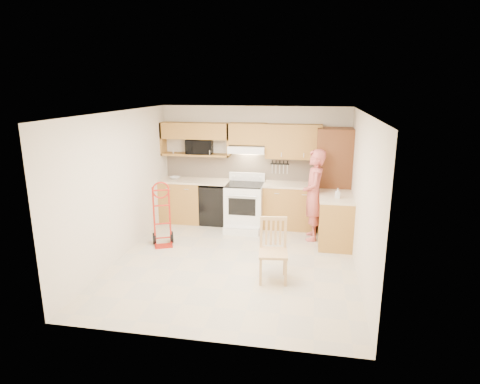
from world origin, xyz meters
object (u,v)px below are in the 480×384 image
(hand_truck, at_px, (162,217))
(dining_chair, at_px, (273,251))
(person, at_px, (314,195))
(microwave, at_px, (200,147))
(range, at_px, (244,203))

(hand_truck, bearing_deg, dining_chair, -49.82)
(person, distance_m, dining_chair, 2.03)
(microwave, xyz_separation_m, person, (2.45, -0.74, -0.76))
(range, bearing_deg, hand_truck, -139.15)
(range, height_order, person, person)
(range, xyz_separation_m, person, (1.40, -0.32, 0.32))
(microwave, xyz_separation_m, range, (1.04, -0.42, -1.08))
(hand_truck, height_order, dining_chair, hand_truck)
(microwave, relative_size, range, 0.50)
(person, xyz_separation_m, dining_chair, (-0.58, -1.90, -0.40))
(microwave, distance_m, hand_truck, 1.95)
(person, bearing_deg, dining_chair, -20.38)
(person, relative_size, hand_truck, 1.60)
(person, xyz_separation_m, hand_truck, (-2.75, -0.85, -0.33))
(microwave, bearing_deg, person, -22.01)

